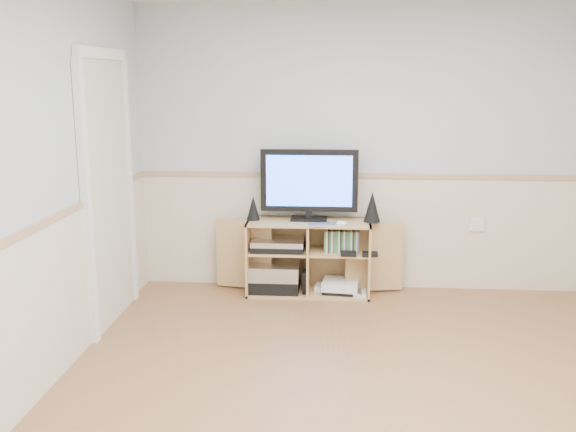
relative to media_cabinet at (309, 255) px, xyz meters
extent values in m
cube|color=#A6774A|center=(0.48, -2.07, -0.34)|extent=(4.00, 4.50, 0.02)
cube|color=silver|center=(-1.53, -2.07, 0.92)|extent=(0.02, 4.50, 2.50)
cube|color=silver|center=(0.48, 0.19, 0.92)|extent=(4.00, 0.02, 2.50)
cube|color=silver|center=(0.48, -4.33, 0.92)|extent=(4.00, 0.02, 2.50)
cube|color=beige|center=(0.48, 0.17, 0.17)|extent=(4.00, 0.01, 1.00)
cube|color=tan|center=(0.48, 0.17, 0.69)|extent=(4.00, 0.02, 0.04)
cube|color=beige|center=(-1.50, -0.77, 0.67)|extent=(0.03, 0.82, 2.00)
cube|color=tan|center=(0.00, -0.05, -0.32)|extent=(1.07, 0.40, 0.02)
cube|color=tan|center=(0.00, -0.05, 0.31)|extent=(1.07, 0.40, 0.02)
cube|color=tan|center=(-0.52, -0.05, -0.01)|extent=(0.02, 0.40, 0.65)
cube|color=tan|center=(0.52, -0.05, -0.01)|extent=(0.02, 0.40, 0.65)
cube|color=tan|center=(0.00, 0.14, -0.01)|extent=(1.07, 0.02, 0.65)
cube|color=tan|center=(0.00, -0.05, -0.01)|extent=(0.02, 0.38, 0.61)
cube|color=tan|center=(-0.27, -0.05, 0.05)|extent=(0.50, 0.36, 0.02)
cube|color=tan|center=(0.27, -0.05, 0.05)|extent=(0.50, 0.36, 0.02)
cube|color=tan|center=(-0.58, 0.00, -0.01)|extent=(0.51, 0.11, 0.61)
cube|color=tan|center=(0.58, 0.00, -0.01)|extent=(0.51, 0.11, 0.61)
cube|color=black|center=(0.00, 0.00, 0.33)|extent=(0.31, 0.18, 0.02)
cube|color=black|center=(0.00, 0.00, 0.37)|extent=(0.05, 0.04, 0.06)
cube|color=black|center=(0.00, 0.00, 0.67)|extent=(0.84, 0.05, 0.54)
cube|color=#3066FF|center=(0.00, -0.03, 0.67)|extent=(0.74, 0.01, 0.44)
cone|color=black|center=(-0.49, -0.03, 0.42)|extent=(0.11, 0.11, 0.21)
cone|color=black|center=(0.54, -0.03, 0.45)|extent=(0.14, 0.14, 0.26)
cube|color=silver|center=(0.15, -0.19, 0.32)|extent=(0.32, 0.18, 0.01)
ellipsoid|color=white|center=(0.28, -0.19, 0.34)|extent=(0.11, 0.08, 0.04)
cube|color=black|center=(-0.31, -0.05, -0.26)|extent=(0.45, 0.34, 0.11)
cube|color=silver|center=(-0.31, -0.05, -0.14)|extent=(0.45, 0.34, 0.13)
cube|color=black|center=(-0.27, -0.05, 0.08)|extent=(0.45, 0.32, 0.05)
cube|color=silver|center=(-0.27, -0.05, 0.13)|extent=(0.45, 0.32, 0.05)
cube|color=black|center=(-0.03, -0.10, -0.21)|extent=(0.04, 0.14, 0.20)
cube|color=white|center=(0.17, -0.02, -0.29)|extent=(0.23, 0.18, 0.05)
cube|color=black|center=(0.29, -0.07, -0.30)|extent=(0.33, 0.27, 0.03)
cube|color=white|center=(0.29, -0.07, -0.24)|extent=(0.34, 0.29, 0.08)
cube|color=white|center=(0.49, -0.15, -0.30)|extent=(0.04, 0.14, 0.03)
cube|color=white|center=(0.47, 0.01, -0.30)|extent=(0.09, 0.15, 0.03)
cube|color=#3F8C3F|center=(0.29, -0.07, 0.15)|extent=(0.30, 0.13, 0.19)
cube|color=white|center=(1.48, 0.16, 0.27)|extent=(0.12, 0.03, 0.12)
camera|label=1|loc=(0.22, -5.46, 1.54)|focal=40.00mm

